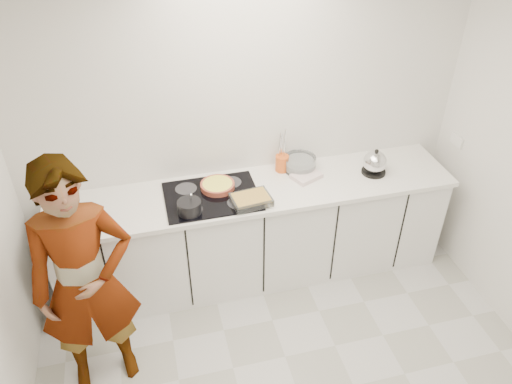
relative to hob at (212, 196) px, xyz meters
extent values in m
cube|color=white|center=(0.35, -1.26, 1.68)|extent=(3.60, 3.20, 0.00)
cube|color=silver|center=(0.35, 0.34, 0.38)|extent=(3.60, 0.00, 2.60)
cube|color=white|center=(2.14, 0.07, 0.15)|extent=(0.02, 0.15, 0.09)
cube|color=white|center=(0.35, 0.02, -0.48)|extent=(3.20, 0.58, 0.87)
cube|color=white|center=(0.35, 0.02, -0.03)|extent=(3.24, 0.64, 0.04)
cube|color=black|center=(0.00, 0.00, 0.00)|extent=(0.72, 0.54, 0.01)
cylinder|color=#A04532|center=(0.06, 0.09, 0.03)|extent=(0.34, 0.34, 0.04)
cylinder|color=#F8F14B|center=(0.06, 0.09, 0.05)|extent=(0.30, 0.30, 0.01)
cylinder|color=black|center=(-0.19, -0.17, 0.06)|extent=(0.22, 0.22, 0.10)
cylinder|color=silver|center=(-0.17, -0.15, 0.10)|extent=(0.02, 0.07, 0.15)
cube|color=silver|center=(0.27, -0.16, 0.03)|extent=(0.32, 0.25, 0.05)
cube|color=gold|center=(0.27, -0.16, 0.05)|extent=(0.28, 0.21, 0.02)
cylinder|color=silver|center=(0.78, 0.20, 0.05)|extent=(0.32, 0.32, 0.12)
cylinder|color=white|center=(0.78, 0.20, 0.04)|extent=(0.27, 0.27, 0.06)
cube|color=white|center=(0.79, 0.07, 0.01)|extent=(0.27, 0.24, 0.04)
cylinder|color=black|center=(1.36, 0.00, 0.00)|extent=(0.24, 0.24, 0.02)
sphere|color=silver|center=(1.36, 0.00, 0.10)|extent=(0.23, 0.23, 0.19)
sphere|color=black|center=(1.36, 0.00, 0.20)|extent=(0.04, 0.04, 0.03)
cylinder|color=#E15A1A|center=(0.63, 0.23, 0.06)|extent=(0.12, 0.12, 0.14)
imported|color=white|center=(-0.93, -0.70, -0.02)|extent=(0.70, 0.50, 1.79)
camera|label=1|loc=(-0.43, -3.10, 2.27)|focal=35.00mm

